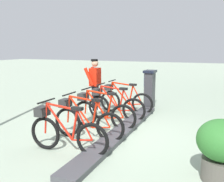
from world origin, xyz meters
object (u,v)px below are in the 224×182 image
bike_docked_4 (64,131)px  planter_bush (222,147)px  worker_near_rack (95,83)px  payment_kiosk (150,89)px  bike_docked_1 (113,105)px  bike_docked_2 (101,112)px  bike_docked_3 (85,120)px  bike_docked_0 (124,99)px

bike_docked_4 → planter_bush: 2.79m
worker_near_rack → payment_kiosk: bearing=-147.0°
bike_docked_4 → planter_bush: size_ratio=1.77×
bike_docked_1 → bike_docked_2: bearing=90.0°
bike_docked_1 → planter_bush: bearing=138.7°
bike_docked_3 → planter_bush: (-2.79, 0.80, 0.11)m
payment_kiosk → planter_bush: 4.78m
bike_docked_0 → bike_docked_4: same height
bike_docked_1 → bike_docked_4: 2.48m
bike_docked_0 → bike_docked_1: 0.83m
payment_kiosk → bike_docked_1: payment_kiosk is taller
bike_docked_0 → bike_docked_3: same height
bike_docked_0 → bike_docked_2: same height
payment_kiosk → bike_docked_2: 2.68m
bike_docked_2 → bike_docked_0: bearing=-90.0°
payment_kiosk → bike_docked_0: payment_kiosk is taller
bike_docked_3 → worker_near_rack: bearing=-68.3°
payment_kiosk → bike_docked_4: payment_kiosk is taller
bike_docked_1 → worker_near_rack: worker_near_rack is taller
bike_docked_1 → worker_near_rack: size_ratio=1.04×
bike_docked_2 → bike_docked_3: 0.83m
planter_bush → payment_kiosk: bearing=-62.4°
bike_docked_2 → worker_near_rack: worker_near_rack is taller
worker_near_rack → planter_bush: (-3.76, 3.23, -0.37)m
bike_docked_1 → planter_bush: (-2.79, 2.45, 0.11)m
bike_docked_1 → worker_near_rack: (0.97, -0.78, 0.48)m
bike_docked_0 → bike_docked_4: size_ratio=1.00×
bike_docked_3 → payment_kiosk: bearing=-99.4°
bike_docked_4 → worker_near_rack: size_ratio=1.04×
bike_docked_0 → bike_docked_1: bearing=90.0°
bike_docked_3 → bike_docked_4: size_ratio=1.00×
bike_docked_4 → worker_near_rack: worker_near_rack is taller
worker_near_rack → planter_bush: worker_near_rack is taller
bike_docked_2 → bike_docked_3: bearing=90.0°
payment_kiosk → worker_near_rack: size_ratio=0.77×
payment_kiosk → worker_near_rack: bearing=33.0°
bike_docked_0 → planter_bush: (-2.79, 3.28, 0.11)m
bike_docked_3 → worker_near_rack: worker_near_rack is taller
bike_docked_0 → bike_docked_2: (0.00, 1.65, 0.00)m
bike_docked_2 → bike_docked_4: (0.00, 1.65, 0.00)m
payment_kiosk → bike_docked_0: 1.14m
bike_docked_0 → bike_docked_4: 3.31m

